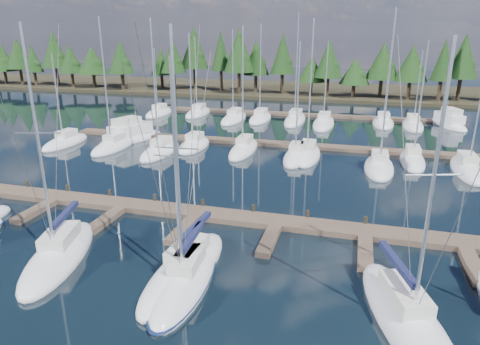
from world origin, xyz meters
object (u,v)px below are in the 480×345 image
(front_sailboat_5, at_px, (407,319))
(motor_yacht_right, at_px, (449,123))
(motor_yacht_left, at_px, (131,136))
(front_sailboat_2, at_px, (59,255))
(front_sailboat_3, at_px, (185,270))
(main_dock, at_px, (195,216))
(front_sailboat_4, at_px, (186,281))

(front_sailboat_5, height_order, motor_yacht_right, front_sailboat_5)
(front_sailboat_5, distance_m, motor_yacht_left, 41.80)
(front_sailboat_2, relative_size, motor_yacht_right, 1.55)
(front_sailboat_5, bearing_deg, front_sailboat_3, 173.69)
(main_dock, distance_m, motor_yacht_left, 26.15)
(main_dock, relative_size, motor_yacht_right, 4.77)
(front_sailboat_3, distance_m, motor_yacht_right, 52.18)
(front_sailboat_4, height_order, motor_yacht_left, front_sailboat_4)
(main_dock, xyz_separation_m, front_sailboat_5, (13.84, -8.47, 0.08))
(front_sailboat_4, bearing_deg, main_dock, 107.86)
(main_dock, relative_size, front_sailboat_5, 3.20)
(front_sailboat_4, relative_size, motor_yacht_left, 1.39)
(front_sailboat_2, height_order, front_sailboat_3, front_sailboat_2)
(main_dock, bearing_deg, motor_yacht_left, 129.09)
(front_sailboat_3, bearing_deg, motor_yacht_right, 65.52)
(front_sailboat_3, relative_size, motor_yacht_right, 1.39)
(main_dock, distance_m, front_sailboat_3, 7.50)
(main_dock, height_order, motor_yacht_right, motor_yacht_right)
(front_sailboat_3, height_order, motor_yacht_right, front_sailboat_3)
(front_sailboat_2, relative_size, motor_yacht_left, 1.40)
(motor_yacht_left, relative_size, motor_yacht_right, 1.11)
(front_sailboat_3, relative_size, front_sailboat_4, 0.90)
(front_sailboat_2, xyz_separation_m, front_sailboat_4, (8.43, -0.64, 0.01))
(front_sailboat_4, bearing_deg, front_sailboat_2, 175.69)
(motor_yacht_right, bearing_deg, front_sailboat_4, -113.51)
(main_dock, distance_m, front_sailboat_5, 16.23)
(front_sailboat_3, bearing_deg, main_dock, 106.85)
(main_dock, xyz_separation_m, motor_yacht_left, (-16.48, 20.29, 0.32))
(front_sailboat_2, height_order, motor_yacht_right, front_sailboat_2)
(main_dock, distance_m, front_sailboat_4, 8.68)
(front_sailboat_3, height_order, front_sailboat_5, front_sailboat_5)
(front_sailboat_5, height_order, motor_yacht_left, front_sailboat_5)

